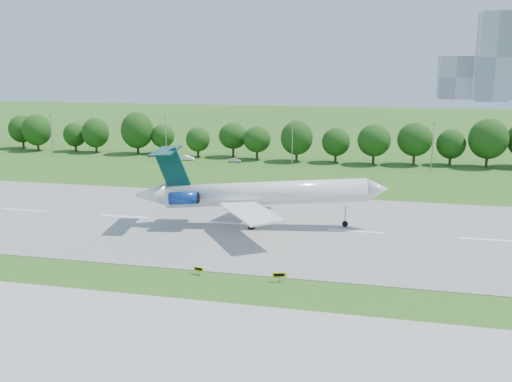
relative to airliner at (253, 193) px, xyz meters
name	(u,v)px	position (x,y,z in m)	size (l,w,h in m)	color
ground	(344,291)	(16.88, -24.66, -5.60)	(600.00, 600.00, 0.00)	#265B18
runway	(357,232)	(16.88, 0.34, -5.56)	(400.00, 45.00, 0.08)	gray
taxiway	(328,369)	(16.88, -42.66, -5.56)	(400.00, 23.00, 0.08)	#ADADA8
tree_line	(372,140)	(16.88, 67.34, 0.59)	(288.40, 8.40, 10.40)	#382314
light_poles	(361,144)	(14.38, 57.34, 0.74)	(175.90, 0.25, 12.19)	gray
airliner	(253,193)	(0.00, 0.00, 0.00)	(41.43, 29.82, 12.97)	white
taxi_sign_left	(199,269)	(-1.60, -23.26, -4.86)	(1.42, 0.46, 0.99)	gray
taxi_sign_centre	(279,275)	(8.85, -23.43, -4.70)	(1.72, 0.64, 1.22)	gray
service_vehicle_a	(187,158)	(-33.08, 59.85, -4.92)	(1.43, 4.10, 1.35)	white
service_vehicle_b	(235,160)	(-19.21, 59.31, -5.01)	(1.39, 3.45, 1.18)	silver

